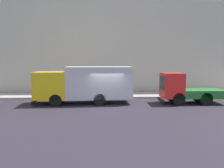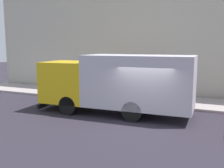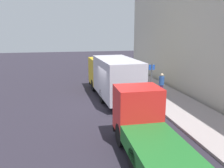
% 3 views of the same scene
% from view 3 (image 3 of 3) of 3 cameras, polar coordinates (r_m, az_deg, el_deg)
% --- Properties ---
extents(ground, '(80.00, 80.00, 0.00)m').
position_cam_3_polar(ground, '(15.50, -1.61, -5.27)').
color(ground, '#29252F').
extents(sidewalk, '(3.25, 30.00, 0.14)m').
position_cam_3_polar(sidewalk, '(16.87, 14.07, -3.87)').
color(sidewalk, '#A69A99').
rests_on(sidewalk, ground).
extents(building_facade, '(0.50, 30.00, 9.82)m').
position_cam_3_polar(building_facade, '(17.23, 21.51, 12.32)').
color(building_facade, '#BCB7A7').
rests_on(building_facade, ground).
extents(large_utility_truck, '(2.68, 7.92, 2.99)m').
position_cam_3_polar(large_utility_truck, '(16.94, 0.14, 2.07)').
color(large_utility_truck, gold).
rests_on(large_utility_truck, ground).
extents(small_flatbed_truck, '(1.96, 5.11, 2.50)m').
position_cam_3_polar(small_flatbed_truck, '(9.54, 8.06, -10.06)').
color(small_flatbed_truck, red).
rests_on(small_flatbed_truck, ground).
extents(pedestrian_walking, '(0.40, 0.40, 1.61)m').
position_cam_3_polar(pedestrian_walking, '(18.88, 6.99, 1.14)').
color(pedestrian_walking, '#414052').
rests_on(pedestrian_walking, sidewalk).
extents(pedestrian_standing, '(0.53, 0.53, 1.67)m').
position_cam_3_polar(pedestrian_standing, '(17.46, 12.03, 0.02)').
color(pedestrian_standing, '#4E2E5B').
rests_on(pedestrian_standing, sidewalk).
extents(pedestrian_third, '(0.50, 0.50, 1.67)m').
position_cam_3_polar(pedestrian_third, '(18.99, 7.80, 1.22)').
color(pedestrian_third, '#4F4F48').
rests_on(pedestrian_third, sidewalk).
extents(street_sign_post, '(0.44, 0.08, 2.46)m').
position_cam_3_polar(street_sign_post, '(16.57, 9.64, 1.48)').
color(street_sign_post, '#4C5156').
rests_on(street_sign_post, sidewalk).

